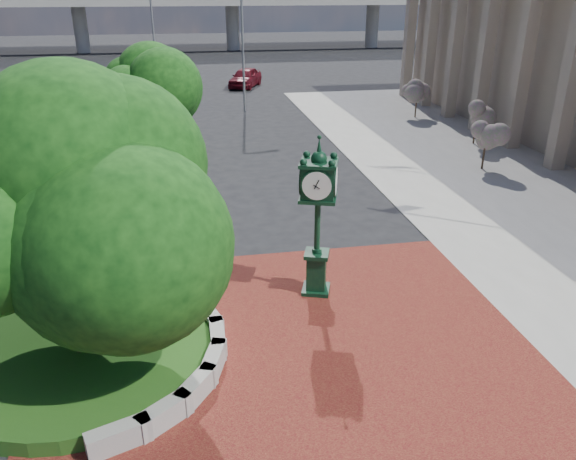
# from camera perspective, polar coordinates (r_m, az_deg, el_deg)

# --- Properties ---
(ground) EXTENTS (200.00, 200.00, 0.00)m
(ground) POSITION_cam_1_polar(r_m,az_deg,el_deg) (14.64, 0.06, -11.12)
(ground) COLOR black
(ground) RESTS_ON ground
(plaza) EXTENTS (12.00, 12.00, 0.04)m
(plaza) POSITION_cam_1_polar(r_m,az_deg,el_deg) (13.83, 0.83, -13.38)
(plaza) COLOR maroon
(plaza) RESTS_ON ground
(planter_wall) EXTENTS (2.96, 6.77, 0.54)m
(planter_wall) POSITION_cam_1_polar(r_m,az_deg,el_deg) (14.33, -10.86, -11.15)
(planter_wall) COLOR #9E9B93
(planter_wall) RESTS_ON ground
(grass_bed) EXTENTS (6.10, 6.10, 0.40)m
(grass_bed) POSITION_cam_1_polar(r_m,az_deg,el_deg) (14.64, -20.02, -11.83)
(grass_bed) COLOR #1C4012
(grass_bed) RESTS_ON ground
(tree_planter) EXTENTS (5.20, 5.20, 6.33)m
(tree_planter) POSITION_cam_1_polar(r_m,az_deg,el_deg) (13.01, -22.15, 1.01)
(tree_planter) COLOR #38281C
(tree_planter) RESTS_ON ground
(tree_street) EXTENTS (4.40, 4.40, 5.45)m
(tree_street) POSITION_cam_1_polar(r_m,az_deg,el_deg) (30.32, -14.02, 13.28)
(tree_street) COLOR #38281C
(tree_street) RESTS_ON ground
(post_clock) EXTENTS (1.18, 1.18, 4.66)m
(post_clock) POSITION_cam_1_polar(r_m,az_deg,el_deg) (15.61, 3.04, 1.85)
(post_clock) COLOR black
(post_clock) RESTS_ON ground
(parked_car) EXTENTS (3.76, 5.27, 1.67)m
(parked_car) POSITION_cam_1_polar(r_m,az_deg,el_deg) (51.43, -4.36, 15.19)
(parked_car) COLOR #540C15
(parked_car) RESTS_ON ground
(street_lamp_near) EXTENTS (2.09, 0.44, 9.31)m
(street_lamp_near) POSITION_cam_1_polar(r_m,az_deg,el_deg) (40.69, -4.33, 19.52)
(street_lamp_near) COLOR slate
(street_lamp_near) RESTS_ON ground
(street_lamp_far) EXTENTS (2.05, 0.84, 9.41)m
(street_lamp_far) POSITION_cam_1_polar(r_m,az_deg,el_deg) (51.37, -13.35, 19.91)
(street_lamp_far) COLOR slate
(street_lamp_far) RESTS_ON ground
(shrub_near) EXTENTS (1.20, 1.20, 2.20)m
(shrub_near) POSITION_cam_1_polar(r_m,az_deg,el_deg) (28.97, 19.49, 8.83)
(shrub_near) COLOR #38281C
(shrub_near) RESTS_ON ground
(shrub_mid) EXTENTS (1.20, 1.20, 2.20)m
(shrub_mid) POSITION_cam_1_polar(r_m,az_deg,el_deg) (33.74, 18.64, 10.90)
(shrub_mid) COLOR #38281C
(shrub_mid) RESTS_ON ground
(shrub_far) EXTENTS (1.20, 1.20, 2.20)m
(shrub_far) POSITION_cam_1_polar(r_m,az_deg,el_deg) (39.84, 12.97, 13.32)
(shrub_far) COLOR #38281C
(shrub_far) RESTS_ON ground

